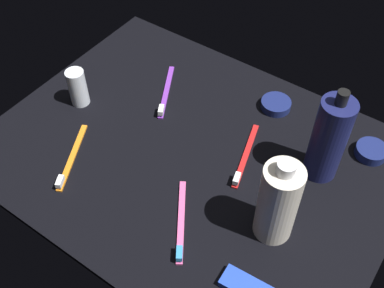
{
  "coord_description": "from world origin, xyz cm",
  "views": [
    {
      "loc": [
        -36.98,
        52.72,
        77.02
      ],
      "look_at": [
        0.0,
        0.0,
        3.0
      ],
      "focal_mm": 44.35,
      "sensor_mm": 36.0,
      "label": 1
    }
  ],
  "objects_px": {
    "cream_tin_right": "(276,105)",
    "toothbrush_red": "(245,158)",
    "toothbrush_pink": "(181,225)",
    "cream_tin_left": "(371,151)",
    "deodorant_stick": "(78,87)",
    "toothbrush_purple": "(166,94)",
    "toothbrush_orange": "(71,160)",
    "lotion_bottle": "(329,139)",
    "bodywash_bottle": "(278,202)"
  },
  "relations": [
    {
      "from": "lotion_bottle",
      "to": "bodywash_bottle",
      "type": "relative_size",
      "value": 1.12
    },
    {
      "from": "toothbrush_orange",
      "to": "toothbrush_purple",
      "type": "relative_size",
      "value": 1.01
    },
    {
      "from": "lotion_bottle",
      "to": "toothbrush_orange",
      "type": "xyz_separation_m",
      "value": [
        0.43,
        0.28,
        -0.09
      ]
    },
    {
      "from": "toothbrush_red",
      "to": "deodorant_stick",
      "type": "bearing_deg",
      "value": 9.75
    },
    {
      "from": "toothbrush_purple",
      "to": "lotion_bottle",
      "type": "bearing_deg",
      "value": -179.74
    },
    {
      "from": "toothbrush_pink",
      "to": "cream_tin_left",
      "type": "distance_m",
      "value": 0.43
    },
    {
      "from": "toothbrush_purple",
      "to": "toothbrush_pink",
      "type": "xyz_separation_m",
      "value": [
        -0.24,
        0.27,
        0.0
      ]
    },
    {
      "from": "deodorant_stick",
      "to": "toothbrush_red",
      "type": "relative_size",
      "value": 0.51
    },
    {
      "from": "cream_tin_left",
      "to": "cream_tin_right",
      "type": "xyz_separation_m",
      "value": [
        0.23,
        -0.01,
        -0.0
      ]
    },
    {
      "from": "toothbrush_purple",
      "to": "cream_tin_right",
      "type": "distance_m",
      "value": 0.26
    },
    {
      "from": "deodorant_stick",
      "to": "toothbrush_purple",
      "type": "bearing_deg",
      "value": -138.68
    },
    {
      "from": "bodywash_bottle",
      "to": "cream_tin_right",
      "type": "bearing_deg",
      "value": -62.8
    },
    {
      "from": "deodorant_stick",
      "to": "cream_tin_left",
      "type": "relative_size",
      "value": 1.37
    },
    {
      "from": "deodorant_stick",
      "to": "toothbrush_pink",
      "type": "relative_size",
      "value": 0.58
    },
    {
      "from": "cream_tin_right",
      "to": "cream_tin_left",
      "type": "bearing_deg",
      "value": 177.41
    },
    {
      "from": "toothbrush_orange",
      "to": "toothbrush_red",
      "type": "bearing_deg",
      "value": -144.25
    },
    {
      "from": "toothbrush_orange",
      "to": "toothbrush_pink",
      "type": "xyz_separation_m",
      "value": [
        -0.28,
        -0.01,
        0.0
      ]
    },
    {
      "from": "toothbrush_red",
      "to": "cream_tin_right",
      "type": "distance_m",
      "value": 0.18
    },
    {
      "from": "deodorant_stick",
      "to": "cream_tin_right",
      "type": "height_order",
      "value": "deodorant_stick"
    },
    {
      "from": "toothbrush_orange",
      "to": "cream_tin_left",
      "type": "bearing_deg",
      "value": -143.26
    },
    {
      "from": "lotion_bottle",
      "to": "cream_tin_right",
      "type": "height_order",
      "value": "lotion_bottle"
    },
    {
      "from": "deodorant_stick",
      "to": "toothbrush_red",
      "type": "distance_m",
      "value": 0.41
    },
    {
      "from": "toothbrush_orange",
      "to": "toothbrush_red",
      "type": "relative_size",
      "value": 0.94
    },
    {
      "from": "toothbrush_purple",
      "to": "cream_tin_right",
      "type": "height_order",
      "value": "toothbrush_purple"
    },
    {
      "from": "deodorant_stick",
      "to": "bodywash_bottle",
      "type": "bearing_deg",
      "value": 175.13
    },
    {
      "from": "toothbrush_orange",
      "to": "toothbrush_pink",
      "type": "bearing_deg",
      "value": -178.96
    },
    {
      "from": "toothbrush_red",
      "to": "toothbrush_pink",
      "type": "distance_m",
      "value": 0.21
    },
    {
      "from": "toothbrush_red",
      "to": "toothbrush_pink",
      "type": "bearing_deg",
      "value": 85.98
    },
    {
      "from": "lotion_bottle",
      "to": "deodorant_stick",
      "type": "height_order",
      "value": "lotion_bottle"
    },
    {
      "from": "toothbrush_orange",
      "to": "toothbrush_pink",
      "type": "relative_size",
      "value": 1.06
    },
    {
      "from": "toothbrush_orange",
      "to": "toothbrush_purple",
      "type": "height_order",
      "value": "same"
    },
    {
      "from": "toothbrush_orange",
      "to": "toothbrush_purple",
      "type": "bearing_deg",
      "value": -98.47
    },
    {
      "from": "lotion_bottle",
      "to": "deodorant_stick",
      "type": "xyz_separation_m",
      "value": [
        0.54,
        0.13,
        -0.05
      ]
    },
    {
      "from": "bodywash_bottle",
      "to": "toothbrush_pink",
      "type": "height_order",
      "value": "bodywash_bottle"
    },
    {
      "from": "bodywash_bottle",
      "to": "toothbrush_purple",
      "type": "bearing_deg",
      "value": -24.8
    },
    {
      "from": "toothbrush_orange",
      "to": "toothbrush_pink",
      "type": "height_order",
      "value": "same"
    },
    {
      "from": "lotion_bottle",
      "to": "cream_tin_right",
      "type": "distance_m",
      "value": 0.21
    },
    {
      "from": "bodywash_bottle",
      "to": "toothbrush_purple",
      "type": "relative_size",
      "value": 1.19
    },
    {
      "from": "toothbrush_pink",
      "to": "deodorant_stick",
      "type": "bearing_deg",
      "value": -19.54
    },
    {
      "from": "toothbrush_purple",
      "to": "cream_tin_right",
      "type": "relative_size",
      "value": 2.39
    },
    {
      "from": "cream_tin_right",
      "to": "toothbrush_red",
      "type": "bearing_deg",
      "value": 97.05
    },
    {
      "from": "lotion_bottle",
      "to": "toothbrush_pink",
      "type": "height_order",
      "value": "lotion_bottle"
    },
    {
      "from": "toothbrush_orange",
      "to": "cream_tin_right",
      "type": "relative_size",
      "value": 2.41
    },
    {
      "from": "deodorant_stick",
      "to": "toothbrush_red",
      "type": "xyz_separation_m",
      "value": [
        -0.4,
        -0.07,
        -0.04
      ]
    },
    {
      "from": "cream_tin_right",
      "to": "toothbrush_pink",
      "type": "bearing_deg",
      "value": 91.07
    },
    {
      "from": "toothbrush_red",
      "to": "cream_tin_left",
      "type": "relative_size",
      "value": 2.67
    },
    {
      "from": "toothbrush_orange",
      "to": "toothbrush_purple",
      "type": "distance_m",
      "value": 0.28
    },
    {
      "from": "toothbrush_pink",
      "to": "toothbrush_purple",
      "type": "bearing_deg",
      "value": -48.31
    },
    {
      "from": "deodorant_stick",
      "to": "toothbrush_purple",
      "type": "relative_size",
      "value": 0.55
    },
    {
      "from": "bodywash_bottle",
      "to": "toothbrush_purple",
      "type": "height_order",
      "value": "bodywash_bottle"
    }
  ]
}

